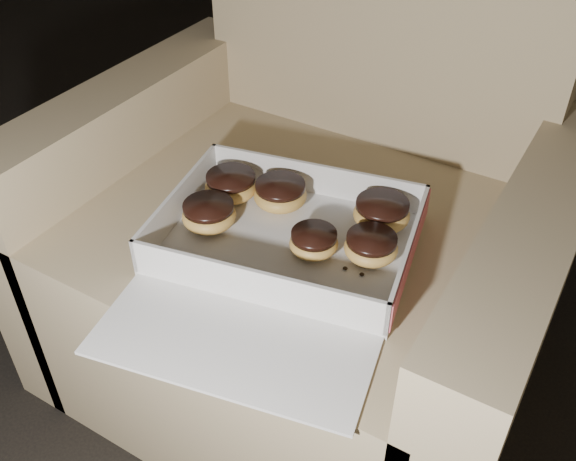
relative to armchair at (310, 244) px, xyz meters
The scene contains 12 objects.
floor 0.96m from the armchair, 167.78° to the left, with size 4.50×4.50×0.00m, color black.
armchair is the anchor object (origin of this frame).
bakery_box 0.22m from the armchair, 75.11° to the right, with size 0.44×0.49×0.06m.
donut_a 0.22m from the armchair, 60.12° to the right, with size 0.07×0.07×0.04m.
donut_b 0.24m from the armchair, 116.62° to the right, with size 0.08×0.08×0.04m.
donut_c 0.21m from the armchair, 13.43° to the right, with size 0.09×0.09×0.04m.
donut_d 0.16m from the armchair, 105.85° to the right, with size 0.09×0.09×0.04m.
donut_e 0.24m from the armchair, 35.17° to the right, with size 0.08×0.08×0.04m.
donut_f 0.20m from the armchair, 138.09° to the right, with size 0.09×0.09×0.04m.
crumb_a 0.28m from the armchair, 69.06° to the right, with size 0.01×0.01×0.00m, color black.
crumb_b 0.26m from the armchair, 42.65° to the right, with size 0.01×0.01×0.00m, color black.
crumb_c 0.24m from the armchair, 47.68° to the right, with size 0.01×0.01×0.00m, color black.
Camera 1 is at (1.31, -0.97, 1.01)m, focal length 40.00 mm.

